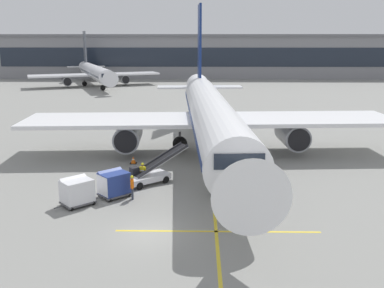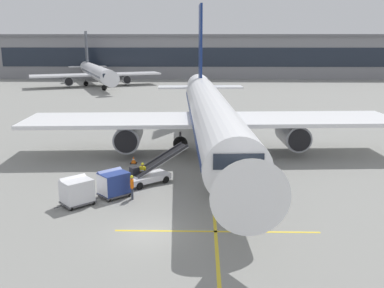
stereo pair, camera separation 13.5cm
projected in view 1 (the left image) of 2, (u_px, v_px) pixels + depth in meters
name	position (u px, v px, depth m)	size (l,w,h in m)	color
ground_plane	(150.00, 233.00, 24.80)	(600.00, 600.00, 0.00)	gray
parked_airplane	(210.00, 115.00, 41.40)	(35.90, 46.14, 15.45)	white
belt_loader	(150.00, 173.00, 33.34)	(4.98, 4.41, 2.72)	silver
baggage_cart_lead	(114.00, 183.00, 30.41)	(2.56, 2.53, 1.91)	#515156
baggage_cart_second	(77.00, 191.00, 28.86)	(2.56, 2.53, 1.91)	#515156
ground_crew_by_loader	(143.00, 172.00, 32.95)	(0.55, 0.35, 1.74)	#514C42
ground_crew_by_carts	(132.00, 186.00, 29.90)	(0.31, 0.56, 1.74)	#333847
safety_cone_engine_keepout	(133.00, 160.00, 38.69)	(0.59, 0.59, 0.67)	black
apron_guidance_line_lead_in	(210.00, 155.00, 41.52)	(0.20, 110.00, 0.01)	yellow
apron_guidance_line_stop_bar	(218.00, 231.00, 25.06)	(12.00, 0.20, 0.01)	yellow
terminal_building	(218.00, 56.00, 125.70)	(126.09, 14.76, 12.27)	gray
distant_airplane	(95.00, 73.00, 102.05)	(30.33, 37.45, 13.05)	white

